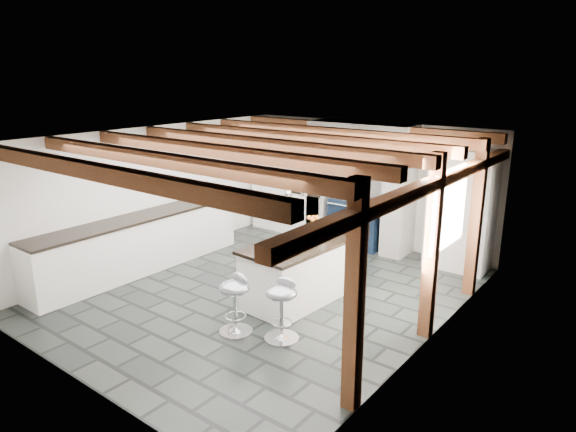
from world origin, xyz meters
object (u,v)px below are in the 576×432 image
Objects in this scene: range_cooker at (358,222)px; bar_stool_near at (282,302)px; kitchen_island at (300,271)px; bar_stool_far at (236,297)px.

bar_stool_near is (1.07, -3.66, 0.03)m from range_cooker.
kitchen_island reaches higher than bar_stool_far.
kitchen_island is 1.29m from bar_stool_far.
kitchen_island reaches higher than bar_stool_near.
bar_stool_near is at bearing 32.71° from bar_stool_far.
range_cooker is 2.65m from kitchen_island.
bar_stool_far is at bearing -167.29° from bar_stool_near.
bar_stool_near reaches higher than bar_stool_far.
range_cooker is at bearing 109.02° from bar_stool_far.
range_cooker is at bearing 106.03° from kitchen_island.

